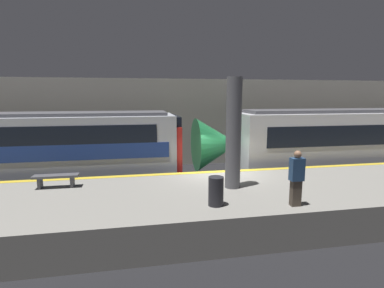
% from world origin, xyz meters
% --- Properties ---
extents(ground_plane, '(120.00, 120.00, 0.00)m').
position_xyz_m(ground_plane, '(0.00, 0.00, 0.00)').
color(ground_plane, black).
extents(platform, '(40.00, 4.88, 1.12)m').
position_xyz_m(platform, '(0.00, -2.44, 0.55)').
color(platform, gray).
rests_on(platform, ground).
extents(station_rear_barrier, '(50.00, 0.15, 5.24)m').
position_xyz_m(station_rear_barrier, '(0.00, 6.14, 2.62)').
color(station_rear_barrier, '#B2AD9E').
rests_on(station_rear_barrier, ground).
extents(support_pillar_near, '(0.52, 0.52, 3.76)m').
position_xyz_m(support_pillar_near, '(-0.18, -2.30, 2.99)').
color(support_pillar_near, '#56565B').
rests_on(support_pillar_near, platform).
extents(person_waiting, '(0.38, 0.24, 1.62)m').
position_xyz_m(person_waiting, '(1.05, -4.33, 1.96)').
color(person_waiting, '#473D33').
rests_on(person_waiting, platform).
extents(platform_bench, '(1.50, 0.40, 0.45)m').
position_xyz_m(platform_bench, '(-6.17, -1.19, 1.44)').
color(platform_bench, '#4C4C51').
rests_on(platform_bench, platform).
extents(trash_bin, '(0.44, 0.44, 0.85)m').
position_xyz_m(trash_bin, '(-1.20, -3.88, 1.53)').
color(trash_bin, '#232328').
rests_on(trash_bin, platform).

